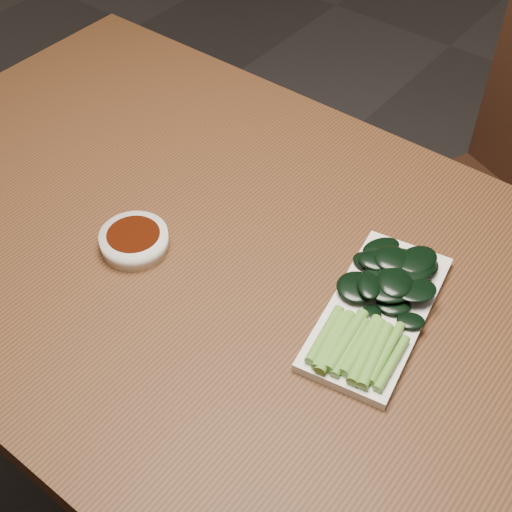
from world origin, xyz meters
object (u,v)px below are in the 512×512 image
at_px(table, 251,299).
at_px(serving_plate, 377,312).
at_px(sauce_bowl, 134,241).
at_px(gai_lan, 381,298).
at_px(chair_far, 498,200).

relative_size(table, serving_plate, 4.84).
bearing_deg(table, sauce_bowl, -154.65).
xyz_separation_m(table, gai_lan, (0.19, 0.04, 0.10)).
xyz_separation_m(sauce_bowl, gai_lan, (0.34, 0.12, 0.01)).
bearing_deg(serving_plate, chair_far, 94.14).
height_order(table, serving_plate, serving_plate).
xyz_separation_m(serving_plate, gai_lan, (-0.00, 0.01, 0.02)).
height_order(sauce_bowl, serving_plate, sauce_bowl).
distance_m(chair_far, gai_lan, 0.69).
xyz_separation_m(table, chair_far, (0.14, 0.67, -0.19)).
bearing_deg(table, chair_far, 77.89).
distance_m(chair_far, sauce_bowl, 0.85).
bearing_deg(table, serving_plate, 10.58).
bearing_deg(serving_plate, gai_lan, 106.21).
height_order(table, chair_far, chair_far).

